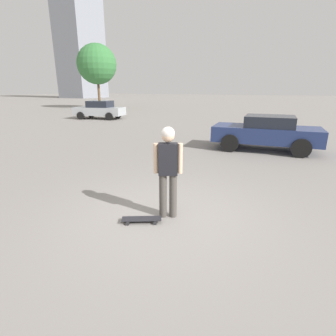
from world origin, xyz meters
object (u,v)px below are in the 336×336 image
person (168,165)px  car_parked_near (266,132)px  car_parked_far (100,110)px  skateboard (142,219)px

person → car_parked_near: size_ratio=0.42×
person → car_parked_near: person is taller
car_parked_near → car_parked_far: (-14.13, 6.25, 0.01)m
person → car_parked_far: (-13.18, 13.38, -0.30)m
skateboard → car_parked_near: car_parked_near is taller
skateboard → car_parked_far: (-12.84, 13.83, 0.70)m
person → car_parked_far: size_ratio=0.41×
car_parked_near → car_parked_far: car_parked_far is taller
person → car_parked_near: bearing=56.7°
car_parked_near → person: bearing=77.2°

